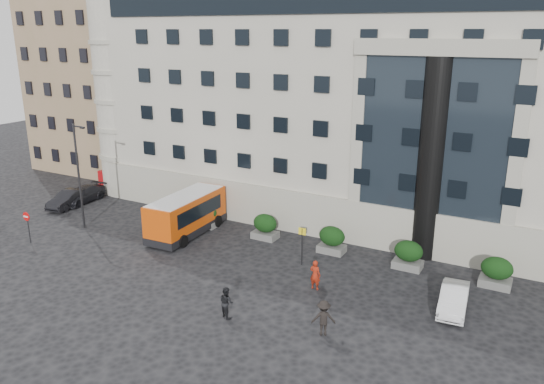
{
  "coord_description": "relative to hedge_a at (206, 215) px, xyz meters",
  "views": [
    {
      "loc": [
        18.93,
        -23.31,
        14.49
      ],
      "look_at": [
        3.97,
        3.81,
        5.0
      ],
      "focal_mm": 35.0,
      "sensor_mm": 36.0,
      "label": 1
    }
  ],
  "objects": [
    {
      "name": "ground",
      "position": [
        4.0,
        -7.8,
        -0.93
      ],
      "size": [
        120.0,
        120.0,
        0.0
      ],
      "primitive_type": "plane",
      "color": "black",
      "rests_on": "ground"
    },
    {
      "name": "civic_building",
      "position": [
        10.0,
        14.2,
        8.07
      ],
      "size": [
        44.0,
        24.0,
        18.0
      ],
      "primitive_type": "cube",
      "color": "#A09C8D",
      "rests_on": "ground"
    },
    {
      "name": "entrance_column",
      "position": [
        16.0,
        2.5,
        5.57
      ],
      "size": [
        1.8,
        1.8,
        13.0
      ],
      "primitive_type": "cylinder",
      "color": "black",
      "rests_on": "ground"
    },
    {
      "name": "apartment_near",
      "position": [
        -20.0,
        12.2,
        9.07
      ],
      "size": [
        14.0,
        14.0,
        20.0
      ],
      "primitive_type": "cube",
      "color": "olive",
      "rests_on": "ground"
    },
    {
      "name": "apartment_far",
      "position": [
        -23.0,
        30.2,
        10.07
      ],
      "size": [
        13.0,
        13.0,
        22.0
      ],
      "primitive_type": "cube",
      "color": "brown",
      "rests_on": "ground"
    },
    {
      "name": "hedge_a",
      "position": [
        0.0,
        0.0,
        0.0
      ],
      "size": [
        1.8,
        1.26,
        1.84
      ],
      "color": "#585856",
      "rests_on": "ground"
    },
    {
      "name": "hedge_b",
      "position": [
        5.2,
        0.0,
        0.0
      ],
      "size": [
        1.8,
        1.26,
        1.84
      ],
      "color": "#585856",
      "rests_on": "ground"
    },
    {
      "name": "hedge_c",
      "position": [
        10.4,
        0.0,
        0.0
      ],
      "size": [
        1.8,
        1.26,
        1.84
      ],
      "color": "#585856",
      "rests_on": "ground"
    },
    {
      "name": "hedge_d",
      "position": [
        15.6,
        0.0,
        0.0
      ],
      "size": [
        1.8,
        1.26,
        1.84
      ],
      "color": "#585856",
      "rests_on": "ground"
    },
    {
      "name": "hedge_e",
      "position": [
        20.8,
        0.0,
        0.0
      ],
      "size": [
        1.8,
        1.26,
        1.84
      ],
      "color": "#585856",
      "rests_on": "ground"
    },
    {
      "name": "street_lamp",
      "position": [
        -7.94,
        -4.8,
        3.44
      ],
      "size": [
        1.16,
        0.18,
        8.0
      ],
      "color": "#262628",
      "rests_on": "ground"
    },
    {
      "name": "bus_stop_sign",
      "position": [
        9.5,
        -2.8,
        0.8
      ],
      "size": [
        0.5,
        0.08,
        2.52
      ],
      "color": "#262628",
      "rests_on": "ground"
    },
    {
      "name": "no_entry_sign",
      "position": [
        -9.0,
        -8.84,
        0.72
      ],
      "size": [
        0.64,
        0.16,
        2.32
      ],
      "color": "#262628",
      "rests_on": "ground"
    },
    {
      "name": "minibus",
      "position": [
        -0.29,
        -2.02,
        0.71
      ],
      "size": [
        2.95,
        7.22,
        2.97
      ],
      "rotation": [
        0.0,
        0.0,
        0.05
      ],
      "color": "#C64309",
      "rests_on": "ground"
    },
    {
      "name": "red_truck",
      "position": [
        -13.45,
        5.52,
        0.36
      ],
      "size": [
        2.71,
        4.91,
        2.52
      ],
      "rotation": [
        0.0,
        0.0,
        -0.14
      ],
      "color": "#9C0B0F",
      "rests_on": "ground"
    },
    {
      "name": "parked_car_b",
      "position": [
        -13.0,
        -1.85,
        -0.22
      ],
      "size": [
        2.22,
        4.51,
        1.42
      ],
      "primitive_type": "imported",
      "rotation": [
        0.0,
        0.0,
        0.17
      ],
      "color": "black",
      "rests_on": "ground"
    },
    {
      "name": "parked_car_c",
      "position": [
        -13.0,
        -0.38,
        -0.26
      ],
      "size": [
        2.25,
        4.74,
        1.34
      ],
      "primitive_type": "imported",
      "rotation": [
        0.0,
        0.0,
        0.08
      ],
      "color": "black",
      "rests_on": "ground"
    },
    {
      "name": "parked_car_d",
      "position": [
        -13.0,
        5.39,
        -0.32
      ],
      "size": [
        2.25,
        4.49,
        1.22
      ],
      "primitive_type": "imported",
      "rotation": [
        0.0,
        0.0,
        -0.05
      ],
      "color": "black",
      "rests_on": "ground"
    },
    {
      "name": "white_taxi",
      "position": [
        19.16,
        -4.04,
        -0.27
      ],
      "size": [
        1.77,
        4.1,
        1.31
      ],
      "primitive_type": "imported",
      "rotation": [
        0.0,
        0.0,
        0.1
      ],
      "color": "silver",
      "rests_on": "ground"
    },
    {
      "name": "pedestrian_a",
      "position": [
        11.63,
        -5.43,
        -0.03
      ],
      "size": [
        0.67,
        0.46,
        1.8
      ],
      "primitive_type": "imported",
      "rotation": [
        0.0,
        0.0,
        3.1
      ],
      "color": "maroon",
      "rests_on": "ground"
    },
    {
      "name": "pedestrian_b",
      "position": [
        8.84,
        -10.53,
        -0.08
      ],
      "size": [
        1.01,
        0.92,
        1.69
      ],
      "primitive_type": "imported",
      "rotation": [
        0.0,
        0.0,
        2.72
      ],
      "color": "black",
      "rests_on": "ground"
    },
    {
      "name": "pedestrian_c",
      "position": [
        14.0,
        -9.66,
        -0.01
      ],
      "size": [
        1.37,
        1.14,
        1.84
      ],
      "primitive_type": "imported",
      "rotation": [
        0.0,
        0.0,
        3.6
      ],
      "color": "black",
      "rests_on": "ground"
    }
  ]
}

